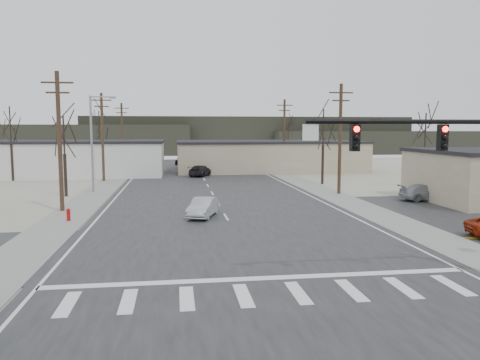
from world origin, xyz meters
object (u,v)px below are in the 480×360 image
object	(u,v)px
car_far_a	(201,171)
sedan_crossing	(203,207)
traffic_signal_mast	(468,161)
car_far_b	(183,160)
car_parked_silver	(428,193)
fire_hydrant	(68,215)

from	to	relation	value
car_far_a	sedan_crossing	bearing A→B (deg)	111.77
traffic_signal_mast	car_far_b	xyz separation A→B (m)	(-9.98, 62.95, -3.85)
car_far_a	car_parked_silver	world-z (taller)	car_far_a
fire_hydrant	car_far_a	xyz separation A→B (m)	(10.03, 28.27, 0.27)
traffic_signal_mast	car_far_a	bearing A→B (deg)	100.75
fire_hydrant	car_parked_silver	distance (m)	28.00
sedan_crossing	car_far_a	world-z (taller)	car_far_a
car_far_b	car_parked_silver	xyz separation A→B (m)	(19.44, -43.75, -0.12)
car_parked_silver	traffic_signal_mast	bearing A→B (deg)	156.68
car_far_b	car_parked_silver	world-z (taller)	car_far_b
sedan_crossing	car_parked_silver	distance (m)	19.45
fire_hydrant	sedan_crossing	size ratio (longest dim) A/B	0.22
fire_hydrant	sedan_crossing	world-z (taller)	sedan_crossing
sedan_crossing	traffic_signal_mast	bearing A→B (deg)	-38.94
car_far_a	fire_hydrant	bearing A→B (deg)	95.01
traffic_signal_mast	sedan_crossing	size ratio (longest dim) A/B	2.29
car_far_a	car_far_b	bearing A→B (deg)	-60.09
traffic_signal_mast	car_parked_silver	xyz separation A→B (m)	(9.46, 19.20, -3.97)
traffic_signal_mast	car_far_b	distance (m)	63.85
car_parked_silver	car_far_b	bearing A→B (deg)	26.86
fire_hydrant	car_far_b	bearing A→B (deg)	80.55
traffic_signal_mast	sedan_crossing	bearing A→B (deg)	122.99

